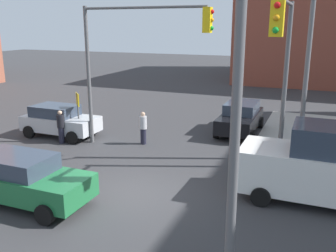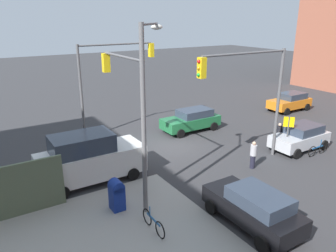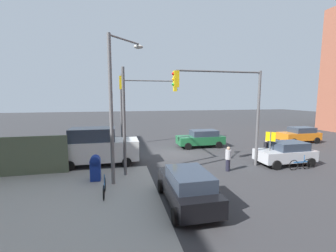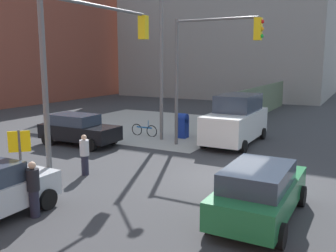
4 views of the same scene
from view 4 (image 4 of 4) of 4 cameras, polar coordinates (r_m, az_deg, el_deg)
ground_plane at (r=14.37m, az=9.16°, el=-8.19°), size 120.00×120.00×0.00m
sidewalk_corner at (r=26.08m, az=-3.03°, el=0.20°), size 12.00×12.00×0.01m
construction_fence at (r=30.55m, az=13.81°, el=3.64°), size 16.97×0.12×2.40m
building_loft_east at (r=51.86m, az=10.48°, el=16.57°), size 20.00×24.00×20.96m
smokestack at (r=54.88m, az=-10.81°, el=13.17°), size 1.80×1.80×15.19m
traffic_signal_nw_corner at (r=14.00m, az=-11.32°, el=10.70°), size 6.17×0.36×6.50m
traffic_signal_ne_corner at (r=18.86m, az=5.98°, el=10.33°), size 0.36×4.54×6.50m
street_lamp_corner at (r=20.45m, az=-0.73°, el=10.72°), size 2.05×2.01×8.00m
warning_sign_two_way at (r=12.17m, az=-21.59°, el=-4.10°), size 0.48×0.48×2.40m
mailbox_blue at (r=21.63m, az=2.14°, el=0.20°), size 0.56×0.64×1.43m
coupe_black at (r=20.39m, az=-13.51°, el=-0.46°), size 2.02×4.30×1.62m
coupe_green at (r=10.95m, az=13.80°, el=-9.57°), size 4.44×2.02×1.62m
van_white_delivery at (r=20.44m, az=10.33°, el=0.93°), size 5.40×2.32×2.62m
pedestrian_crossing at (r=11.45m, az=-19.81°, el=-8.96°), size 0.36×0.36×1.65m
pedestrian_waiting at (r=14.99m, az=-12.60°, el=-4.22°), size 0.36×0.36×1.61m
bicycle_leaning_on_fence at (r=22.24m, az=-3.63°, el=-0.63°), size 0.05×1.75×0.97m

